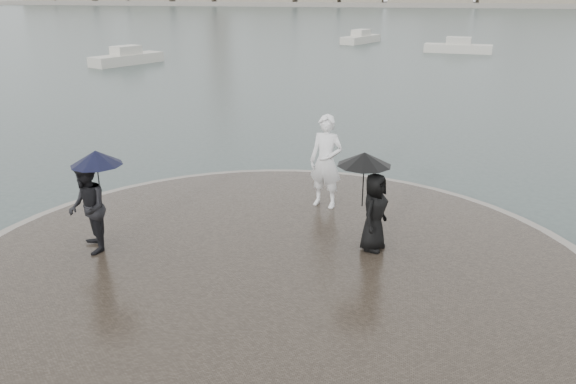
# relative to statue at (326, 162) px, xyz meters

# --- Properties ---
(kerb_ring) EXTENTS (12.50, 12.50, 0.32)m
(kerb_ring) POSITION_rel_statue_xyz_m (-0.44, -3.48, -1.29)
(kerb_ring) COLOR gray
(kerb_ring) RESTS_ON ground
(quay_tip) EXTENTS (11.90, 11.90, 0.36)m
(quay_tip) POSITION_rel_statue_xyz_m (-0.44, -3.48, -1.27)
(quay_tip) COLOR #2D261E
(quay_tip) RESTS_ON ground
(statue) EXTENTS (0.91, 0.72, 2.19)m
(statue) POSITION_rel_statue_xyz_m (0.00, 0.00, 0.00)
(statue) COLOR white
(statue) RESTS_ON quay_tip
(visitor_left) EXTENTS (1.27, 1.14, 2.04)m
(visitor_left) POSITION_rel_statue_xyz_m (-4.07, -3.35, 0.01)
(visitor_left) COLOR black
(visitor_left) RESTS_ON quay_tip
(visitor_right) EXTENTS (1.14, 1.07, 1.95)m
(visitor_right) POSITION_rel_statue_xyz_m (1.19, -2.09, 0.03)
(visitor_right) COLOR black
(visitor_right) RESTS_ON quay_tip
(boats) EXTENTS (42.91, 25.42, 1.50)m
(boats) POSITION_rel_statue_xyz_m (1.12, 34.01, -1.08)
(boats) COLOR beige
(boats) RESTS_ON ground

